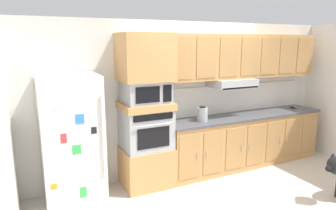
% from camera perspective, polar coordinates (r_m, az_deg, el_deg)
% --- Properties ---
extents(ground_plane, '(9.60, 9.60, 0.00)m').
position_cam_1_polar(ground_plane, '(4.72, 10.90, -15.83)').
color(ground_plane, beige).
extents(back_kitchen_wall, '(6.20, 0.12, 2.50)m').
position_cam_1_polar(back_kitchen_wall, '(5.20, 4.17, 1.55)').
color(back_kitchen_wall, silver).
rests_on(back_kitchen_wall, ground).
extents(side_panel_left, '(0.12, 7.10, 2.50)m').
position_cam_1_polar(side_panel_left, '(3.46, -28.91, -5.13)').
color(side_panel_left, silver).
rests_on(side_panel_left, ground).
extents(refrigerator, '(0.76, 0.73, 1.76)m').
position_cam_1_polar(refrigerator, '(4.24, -17.68, -6.51)').
color(refrigerator, white).
rests_on(refrigerator, ground).
extents(oven_base_cabinet, '(0.74, 0.62, 0.60)m').
position_cam_1_polar(oven_base_cabinet, '(4.76, -4.05, -11.40)').
color(oven_base_cabinet, tan).
rests_on(oven_base_cabinet, ground).
extents(built_in_oven, '(0.70, 0.62, 0.60)m').
position_cam_1_polar(built_in_oven, '(4.55, -4.15, -4.44)').
color(built_in_oven, '#A8AAAF').
rests_on(built_in_oven, oven_base_cabinet).
extents(appliance_mid_shelf, '(0.74, 0.62, 0.10)m').
position_cam_1_polar(appliance_mid_shelf, '(4.47, -4.23, -0.13)').
color(appliance_mid_shelf, tan).
rests_on(appliance_mid_shelf, built_in_oven).
extents(microwave, '(0.64, 0.54, 0.32)m').
position_cam_1_polar(microwave, '(4.43, -4.26, 2.53)').
color(microwave, '#A8AAAF').
rests_on(microwave, appliance_mid_shelf).
extents(appliance_upper_cabinet, '(0.74, 0.62, 0.68)m').
position_cam_1_polar(appliance_upper_cabinet, '(4.38, -4.37, 9.00)').
color(appliance_upper_cabinet, tan).
rests_on(appliance_upper_cabinet, microwave).
extents(lower_cabinet_run, '(3.01, 0.63, 0.88)m').
position_cam_1_polar(lower_cabinet_run, '(5.62, 14.11, -6.53)').
color(lower_cabinet_run, tan).
rests_on(lower_cabinet_run, ground).
extents(countertop_slab, '(3.05, 0.64, 0.04)m').
position_cam_1_polar(countertop_slab, '(5.50, 14.32, -1.96)').
color(countertop_slab, '#4C4C51').
rests_on(countertop_slab, lower_cabinet_run).
extents(backsplash_panel, '(3.05, 0.02, 0.50)m').
position_cam_1_polar(backsplash_panel, '(5.66, 12.60, 1.31)').
color(backsplash_panel, silver).
rests_on(backsplash_panel, countertop_slab).
extents(upper_cabinet_with_hood, '(3.01, 0.48, 0.88)m').
position_cam_1_polar(upper_cabinet_with_hood, '(5.44, 13.89, 8.61)').
color(upper_cabinet_with_hood, tan).
rests_on(upper_cabinet_with_hood, backsplash_panel).
extents(screwdriver, '(0.13, 0.12, 0.03)m').
position_cam_1_polar(screwdriver, '(6.32, 22.50, -0.42)').
color(screwdriver, black).
rests_on(screwdriver, countertop_slab).
extents(electric_kettle, '(0.17, 0.17, 0.24)m').
position_cam_1_polar(electric_kettle, '(4.90, 6.51, -1.71)').
color(electric_kettle, '#A8AAAF').
rests_on(electric_kettle, countertop_slab).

